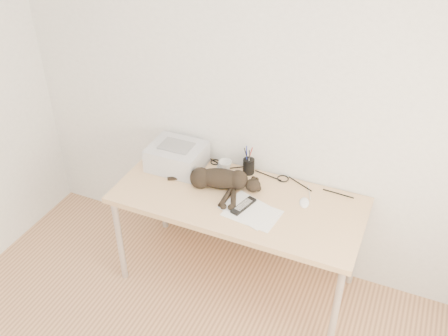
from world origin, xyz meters
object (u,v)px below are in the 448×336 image
at_px(desk, 243,206).
at_px(cat, 218,180).
at_px(mug, 225,166).
at_px(mouse, 304,201).
at_px(pen_cup, 249,166).
at_px(printer, 177,156).

distance_m(desk, cat, 0.26).
bearing_deg(mug, cat, -81.19).
bearing_deg(mouse, pen_cup, 143.19).
distance_m(desk, mug, 0.30).
xyz_separation_m(printer, cat, (0.36, -0.11, -0.02)).
height_order(printer, mouse, printer).
bearing_deg(mug, pen_cup, 18.60).
bearing_deg(cat, mug, 85.49).
relative_size(desk, mug, 17.64).
xyz_separation_m(mug, pen_cup, (0.15, 0.05, 0.01)).
relative_size(mug, pen_cup, 0.45).
xyz_separation_m(desk, pen_cup, (-0.04, 0.20, 0.19)).
height_order(mug, mouse, mug).
height_order(cat, mouse, cat).
bearing_deg(pen_cup, mug, -161.40).
bearing_deg(mouse, printer, 161.51).
bearing_deg(printer, mug, 12.67).
xyz_separation_m(printer, pen_cup, (0.48, 0.13, -0.03)).
bearing_deg(desk, mouse, 4.35).
relative_size(cat, pen_cup, 3.16).
height_order(printer, cat, printer).
relative_size(printer, pen_cup, 1.82).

